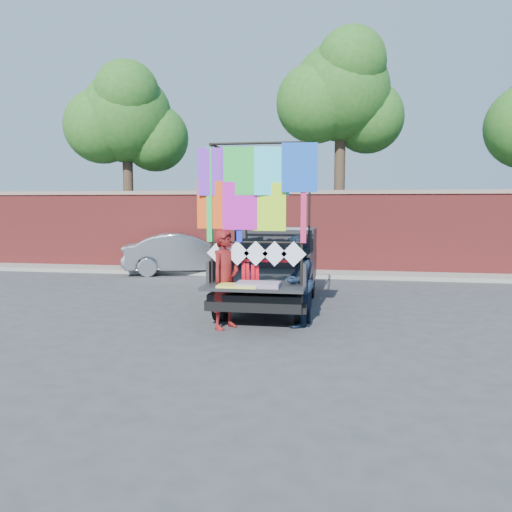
% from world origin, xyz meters
% --- Properties ---
extents(ground, '(90.00, 90.00, 0.00)m').
position_xyz_m(ground, '(0.00, 0.00, 0.00)').
color(ground, '#38383A').
rests_on(ground, ground).
extents(brick_wall, '(30.00, 0.45, 2.61)m').
position_xyz_m(brick_wall, '(0.00, 7.00, 1.33)').
color(brick_wall, maroon).
rests_on(brick_wall, ground).
extents(curb, '(30.00, 1.20, 0.12)m').
position_xyz_m(curb, '(0.00, 6.30, 0.06)').
color(curb, gray).
rests_on(curb, ground).
extents(tree_left, '(4.20, 3.30, 7.05)m').
position_xyz_m(tree_left, '(-6.48, 8.12, 5.12)').
color(tree_left, '#38281C').
rests_on(tree_left, ground).
extents(tree_mid, '(4.20, 3.30, 7.73)m').
position_xyz_m(tree_mid, '(1.02, 8.12, 5.70)').
color(tree_mid, '#38281C').
rests_on(tree_mid, ground).
extents(pickup_truck, '(2.05, 5.14, 3.24)m').
position_xyz_m(pickup_truck, '(-0.39, 2.15, 0.82)').
color(pickup_truck, black).
rests_on(pickup_truck, ground).
extents(sedan, '(4.09, 2.48, 1.27)m').
position_xyz_m(sedan, '(-3.71, 6.12, 0.64)').
color(sedan, '#A8ACAF').
rests_on(sedan, ground).
extents(woman, '(0.67, 0.76, 1.75)m').
position_xyz_m(woman, '(-0.92, -0.44, 0.87)').
color(woman, maroon).
rests_on(woman, ground).
extents(man, '(0.75, 0.89, 1.64)m').
position_xyz_m(man, '(0.29, -0.08, 0.82)').
color(man, '#142033').
rests_on(man, ground).
extents(streamer_bundle, '(1.00, 0.07, 0.69)m').
position_xyz_m(streamer_bundle, '(-0.42, -0.27, 0.99)').
color(streamer_bundle, red).
rests_on(streamer_bundle, ground).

